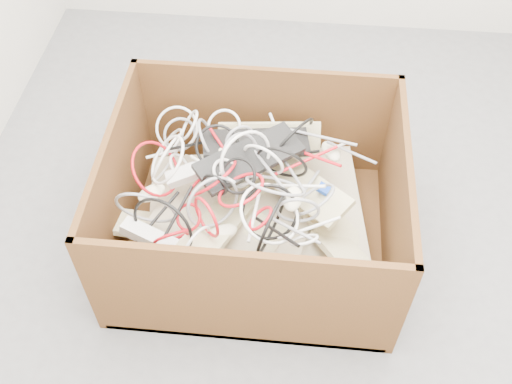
# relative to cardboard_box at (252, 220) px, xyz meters

# --- Properties ---
(ground) EXTENTS (3.00, 3.00, 0.00)m
(ground) POSITION_rel_cardboard_box_xyz_m (0.21, 0.10, -0.15)
(ground) COLOR #555557
(ground) RESTS_ON ground
(cardboard_box) EXTENTS (1.10, 0.92, 0.56)m
(cardboard_box) POSITION_rel_cardboard_box_xyz_m (0.00, 0.00, 0.00)
(cardboard_box) COLOR #39270E
(cardboard_box) RESTS_ON ground
(keyboard_pile) EXTENTS (1.09, 0.78, 0.36)m
(keyboard_pile) POSITION_rel_cardboard_box_xyz_m (0.03, 0.01, 0.12)
(keyboard_pile) COLOR beige
(keyboard_pile) RESTS_ON cardboard_box
(mice_scatter) EXTENTS (0.80, 0.54, 0.18)m
(mice_scatter) POSITION_rel_cardboard_box_xyz_m (-0.03, 0.01, 0.20)
(mice_scatter) COLOR beige
(mice_scatter) RESTS_ON keyboard_pile
(power_strip_left) EXTENTS (0.32, 0.17, 0.13)m
(power_strip_left) POSITION_rel_cardboard_box_xyz_m (-0.18, 0.07, 0.22)
(power_strip_left) COLOR silver
(power_strip_left) RESTS_ON keyboard_pile
(power_strip_right) EXTENTS (0.31, 0.15, 0.10)m
(power_strip_right) POSITION_rel_cardboard_box_xyz_m (-0.30, -0.26, 0.18)
(power_strip_right) COLOR silver
(power_strip_right) RESTS_ON keyboard_pile
(vga_plug) EXTENTS (0.06, 0.06, 0.03)m
(vga_plug) POSITION_rel_cardboard_box_xyz_m (0.27, 0.03, 0.19)
(vga_plug) COLOR #0C35B5
(vga_plug) RESTS_ON keyboard_pile
(cable_tangle) EXTENTS (1.01, 0.76, 0.44)m
(cable_tangle) POSITION_rel_cardboard_box_xyz_m (-0.10, -0.02, 0.26)
(cable_tangle) COLOR black
(cable_tangle) RESTS_ON keyboard_pile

